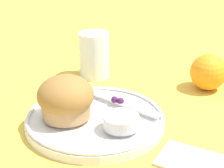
% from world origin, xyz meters
% --- Properties ---
extents(ground_plane, '(3.00, 3.00, 0.00)m').
position_xyz_m(ground_plane, '(0.00, 0.00, 0.00)').
color(ground_plane, gold).
extents(plate, '(0.23, 0.23, 0.02)m').
position_xyz_m(plate, '(-0.01, -0.01, 0.01)').
color(plate, white).
rests_on(plate, ground_plane).
extents(muffin, '(0.09, 0.09, 0.07)m').
position_xyz_m(muffin, '(-0.05, -0.03, 0.05)').
color(muffin, tan).
rests_on(muffin, plate).
extents(cream_ramekin, '(0.06, 0.06, 0.02)m').
position_xyz_m(cream_ramekin, '(0.04, -0.02, 0.03)').
color(cream_ramekin, silver).
rests_on(cream_ramekin, plate).
extents(berry_pair, '(0.02, 0.01, 0.01)m').
position_xyz_m(berry_pair, '(0.00, 0.04, 0.03)').
color(berry_pair, '#4C194C').
rests_on(berry_pair, plate).
extents(butter_knife, '(0.17, 0.05, 0.00)m').
position_xyz_m(butter_knife, '(0.00, 0.05, 0.02)').
color(butter_knife, silver).
rests_on(butter_knife, plate).
extents(orange_fruit, '(0.07, 0.07, 0.07)m').
position_xyz_m(orange_fruit, '(0.11, 0.22, 0.04)').
color(orange_fruit, orange).
rests_on(orange_fruit, ground_plane).
extents(juice_glass, '(0.07, 0.07, 0.10)m').
position_xyz_m(juice_glass, '(-0.12, 0.18, 0.05)').
color(juice_glass, silver).
rests_on(juice_glass, ground_plane).
extents(folded_napkin, '(0.13, 0.07, 0.01)m').
position_xyz_m(folded_napkin, '(0.18, -0.03, 0.00)').
color(folded_napkin, beige).
rests_on(folded_napkin, ground_plane).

